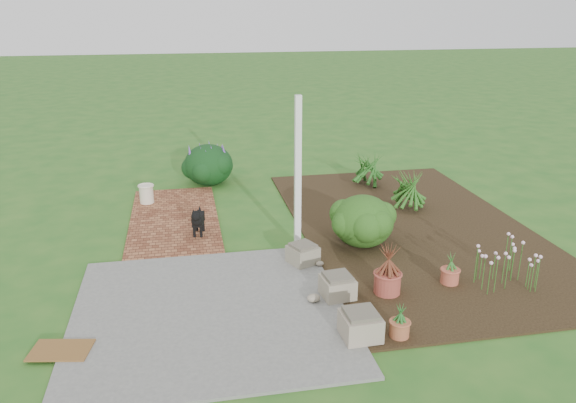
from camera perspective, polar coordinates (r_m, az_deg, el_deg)
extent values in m
plane|color=#245D1D|center=(9.17, -0.76, -5.02)|extent=(80.00, 80.00, 0.00)
cube|color=slate|center=(7.49, -7.95, -11.03)|extent=(3.50, 3.50, 0.04)
cube|color=brown|center=(10.66, -11.48, -1.72)|extent=(1.60, 3.50, 0.04)
cube|color=black|center=(10.30, 12.58, -2.61)|extent=(4.00, 7.00, 0.03)
cube|color=white|center=(8.88, 1.00, 2.76)|extent=(0.10, 0.10, 2.50)
cube|color=gray|center=(6.87, 7.37, -12.42)|extent=(0.46, 0.46, 0.29)
cube|color=gray|center=(7.71, 5.05, -8.64)|extent=(0.46, 0.46, 0.28)
cube|color=#716B58|center=(8.64, 1.52, -5.40)|extent=(0.52, 0.52, 0.26)
cube|color=brown|center=(7.14, -22.08, -13.81)|extent=(0.74, 0.54, 0.02)
cube|color=black|center=(9.74, -9.10, -1.77)|extent=(0.23, 0.40, 0.17)
cylinder|color=black|center=(9.69, -9.50, -3.06)|extent=(0.05, 0.05, 0.19)
cylinder|color=black|center=(9.67, -8.82, -3.06)|extent=(0.05, 0.05, 0.19)
cylinder|color=black|center=(9.94, -9.26, -2.45)|extent=(0.05, 0.05, 0.19)
cylinder|color=black|center=(9.92, -8.60, -2.46)|extent=(0.05, 0.05, 0.19)
sphere|color=black|center=(9.48, -9.34, -1.51)|extent=(0.16, 0.16, 0.16)
cone|color=black|center=(9.89, -8.97, -0.73)|extent=(0.08, 0.13, 0.14)
cylinder|color=beige|center=(11.52, -14.18, 0.74)|extent=(0.36, 0.36, 0.37)
ellipsoid|color=#0F3E0E|center=(9.27, 7.62, -1.85)|extent=(1.33, 1.33, 0.86)
cylinder|color=#973F33|center=(7.90, 10.06, -8.14)|extent=(0.38, 0.38, 0.30)
cylinder|color=#AD513A|center=(8.38, 16.12, -7.28)|extent=(0.33, 0.33, 0.21)
cylinder|color=#A35837|center=(7.00, 11.26, -12.55)|extent=(0.29, 0.29, 0.20)
ellipsoid|color=black|center=(12.57, -8.08, 3.83)|extent=(1.43, 1.43, 0.92)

